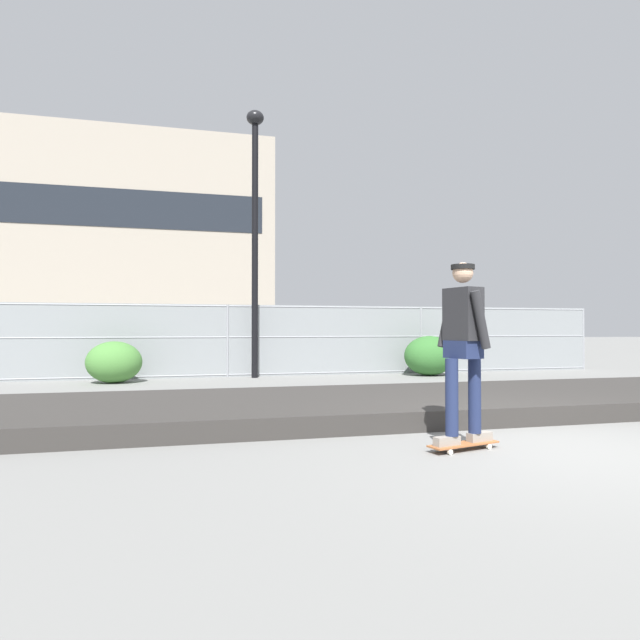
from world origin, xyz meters
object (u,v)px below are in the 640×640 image
(street_lamp, at_px, (255,211))
(shrub_left, at_px, (114,362))
(skateboard, at_px, (464,444))
(parked_car_near, at_px, (103,342))
(skater, at_px, (463,339))
(parked_car_mid, at_px, (296,341))
(shrub_center, at_px, (429,356))

(street_lamp, xyz_separation_m, shrub_left, (-3.26, -0.53, -3.73))
(skateboard, xyz_separation_m, parked_car_near, (-5.07, 11.53, 0.78))
(skater, relative_size, parked_car_near, 0.42)
(parked_car_mid, xyz_separation_m, shrub_left, (-4.98, -3.83, -0.36))
(skater, xyz_separation_m, shrub_center, (3.46, 7.95, -0.61))
(parked_car_mid, height_order, shrub_left, parked_car_mid)
(skater, height_order, parked_car_mid, skater)
(skater, xyz_separation_m, street_lamp, (-1.07, 8.47, 3.08))
(skateboard, xyz_separation_m, street_lamp, (-1.07, 8.47, 4.15))
(shrub_left, relative_size, shrub_center, 0.91)
(skateboard, xyz_separation_m, shrub_left, (-4.33, 7.94, 0.42))
(parked_car_near, bearing_deg, street_lamp, -37.43)
(skateboard, height_order, shrub_center, shrub_center)
(skateboard, relative_size, parked_car_mid, 0.19)
(parked_car_mid, height_order, shrub_center, parked_car_mid)
(skateboard, bearing_deg, parked_car_near, 113.75)
(parked_car_near, bearing_deg, skateboard, -66.25)
(parked_car_near, distance_m, shrub_left, 3.68)
(skater, relative_size, street_lamp, 0.27)
(skater, distance_m, shrub_left, 9.07)
(shrub_left, bearing_deg, street_lamp, 9.22)
(skater, bearing_deg, skateboard, 4.76)
(skater, height_order, shrub_center, skater)
(skater, height_order, shrub_left, skater)
(parked_car_mid, xyz_separation_m, shrub_center, (2.81, -3.82, -0.32))
(shrub_left, height_order, shrub_center, shrub_center)
(skateboard, distance_m, parked_car_near, 12.62)
(street_lamp, distance_m, shrub_left, 4.99)
(parked_car_near, relative_size, parked_car_mid, 0.99)
(parked_car_near, xyz_separation_m, shrub_left, (0.74, -3.59, -0.36))
(skater, relative_size, parked_car_mid, 0.42)
(street_lamp, height_order, shrub_center, street_lamp)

